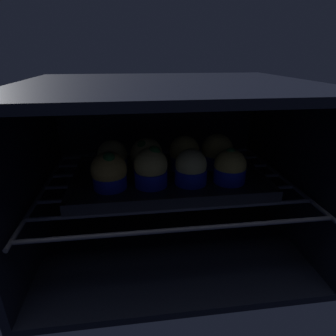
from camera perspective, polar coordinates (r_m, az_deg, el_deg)
name	(u,v)px	position (r cm, az deg, el deg)	size (l,w,h in cm)	color
oven_cavity	(165,161)	(66.54, -0.55, 1.48)	(59.00, 47.00, 37.00)	black
oven_rack	(168,181)	(64.00, -0.08, -2.71)	(54.80, 42.00, 0.80)	#444756
baking_tray	(168,178)	(62.95, 0.00, -2.07)	(41.27, 24.71, 2.20)	black
muffin_row0_col0	(109,172)	(57.34, -11.87, -0.84)	(7.27, 7.27, 8.11)	#1928B7
muffin_row0_col1	(151,168)	(57.18, -3.49, -0.03)	(6.90, 6.90, 8.60)	#1928B7
muffin_row0_col2	(191,168)	(58.43, 4.68, -0.08)	(6.80, 6.80, 7.48)	#1928B7
muffin_row0_col3	(230,168)	(60.39, 12.49, 0.08)	(6.80, 6.80, 7.53)	#1928B7
muffin_row1_col0	(112,158)	(65.30, -11.26, 2.04)	(6.80, 6.80, 7.46)	#1928B7
muffin_row1_col1	(147,157)	(64.59, -4.38, 2.34)	(7.41, 7.41, 7.76)	#7A238C
muffin_row1_col2	(184,154)	(65.72, 3.33, 2.90)	(6.99, 6.99, 7.99)	#1928B7
muffin_row1_col3	(217,152)	(67.76, 9.93, 3.23)	(7.31, 7.31, 8.08)	#1928B7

